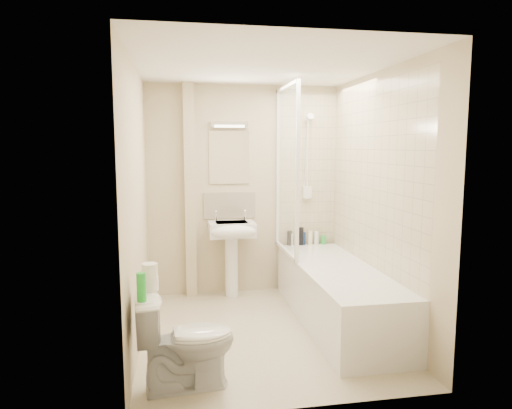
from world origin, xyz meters
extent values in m
plane|color=beige|center=(0.00, 0.00, 0.00)|extent=(2.50, 2.50, 0.00)
cube|color=beige|center=(0.00, 1.25, 1.20)|extent=(2.20, 0.02, 2.40)
cube|color=beige|center=(-1.10, 0.00, 1.20)|extent=(0.02, 2.50, 2.40)
cube|color=beige|center=(1.10, 0.00, 1.20)|extent=(0.02, 2.50, 2.40)
cube|color=white|center=(0.00, 0.00, 2.40)|extent=(2.20, 2.50, 0.02)
cube|color=beige|center=(0.75, 1.24, 1.42)|extent=(0.70, 0.01, 1.75)
cube|color=beige|center=(1.09, 0.12, 1.42)|extent=(0.01, 2.10, 1.75)
cube|color=beige|center=(-0.62, 1.19, 1.20)|extent=(0.12, 0.12, 2.40)
cube|color=beige|center=(-0.17, 1.24, 1.03)|extent=(0.60, 0.02, 0.30)
cube|color=white|center=(-0.17, 1.24, 1.58)|extent=(0.46, 0.01, 0.60)
cube|color=silver|center=(-0.17, 1.22, 1.95)|extent=(0.42, 0.07, 0.07)
cube|color=white|center=(0.75, 0.12, 0.28)|extent=(0.70, 2.10, 0.55)
cube|color=white|center=(0.75, 0.12, 0.49)|extent=(0.56, 1.96, 0.05)
cube|color=white|center=(0.40, 0.80, 1.45)|extent=(0.01, 0.90, 1.80)
cube|color=white|center=(0.40, 1.23, 1.45)|extent=(0.04, 0.04, 1.80)
cube|color=white|center=(0.40, 0.35, 1.45)|extent=(0.04, 0.04, 1.80)
cube|color=white|center=(0.40, 0.80, 2.33)|extent=(0.04, 0.90, 0.04)
cube|color=white|center=(0.40, 0.80, 0.57)|extent=(0.04, 0.90, 0.03)
cylinder|color=white|center=(0.75, 1.22, 1.55)|extent=(0.02, 0.02, 0.90)
cylinder|color=white|center=(0.75, 1.22, 1.10)|extent=(0.05, 0.05, 0.02)
cylinder|color=white|center=(0.75, 1.22, 2.00)|extent=(0.05, 0.05, 0.02)
cylinder|color=white|center=(0.75, 1.15, 2.03)|extent=(0.08, 0.11, 0.11)
cube|color=white|center=(0.75, 1.21, 1.17)|extent=(0.10, 0.05, 0.14)
cylinder|color=white|center=(0.73, 1.19, 1.60)|extent=(0.01, 0.13, 0.84)
cylinder|color=white|center=(-0.17, 1.08, 0.34)|extent=(0.15, 0.15, 0.69)
cube|color=white|center=(-0.17, 1.05, 0.79)|extent=(0.51, 0.39, 0.16)
ellipsoid|color=white|center=(-0.17, 0.88, 0.79)|extent=(0.51, 0.22, 0.16)
cube|color=silver|center=(-0.17, 1.05, 0.85)|extent=(0.35, 0.26, 0.04)
cylinder|color=white|center=(-0.34, 1.16, 0.91)|extent=(0.03, 0.03, 0.10)
cylinder|color=white|center=(0.00, 1.16, 0.91)|extent=(0.03, 0.03, 0.10)
sphere|color=white|center=(-0.34, 1.16, 0.97)|extent=(0.04, 0.04, 0.04)
sphere|color=white|center=(0.00, 1.16, 0.97)|extent=(0.04, 0.04, 0.04)
cylinder|color=black|center=(0.53, 1.16, 0.64)|extent=(0.06, 0.06, 0.17)
cylinder|color=white|center=(0.54, 1.16, 0.62)|extent=(0.05, 0.05, 0.14)
cylinder|color=black|center=(0.66, 1.16, 0.65)|extent=(0.07, 0.07, 0.21)
cylinder|color=navy|center=(0.70, 1.16, 0.62)|extent=(0.05, 0.05, 0.15)
cylinder|color=#F9F1C0|center=(0.78, 1.16, 0.63)|extent=(0.05, 0.05, 0.16)
cylinder|color=white|center=(0.86, 1.16, 0.63)|extent=(0.05, 0.05, 0.15)
cylinder|color=green|center=(0.95, 1.16, 0.60)|extent=(0.07, 0.07, 0.10)
imported|color=white|center=(-0.72, -0.85, 0.35)|extent=(0.51, 0.75, 0.69)
cylinder|color=white|center=(-0.96, -0.75, 0.74)|extent=(0.12, 0.12, 0.10)
cylinder|color=white|center=(-0.96, -0.79, 0.85)|extent=(0.11, 0.11, 0.11)
cylinder|color=green|center=(-1.00, -0.98, 0.79)|extent=(0.06, 0.06, 0.19)
camera|label=1|loc=(-0.75, -3.96, 1.70)|focal=32.00mm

